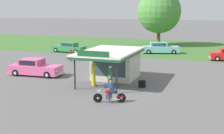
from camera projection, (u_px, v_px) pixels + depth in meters
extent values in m
plane|color=#5B5959|center=(115.00, 95.00, 23.41)|extent=(300.00, 300.00, 0.00)
cube|color=#3D6B2D|center=(175.00, 48.00, 51.11)|extent=(120.00, 24.00, 0.01)
cube|color=beige|center=(116.00, 64.00, 28.76)|extent=(3.75, 3.54, 2.66)
cube|color=#384C56|center=(109.00, 67.00, 27.13)|extent=(3.00, 0.05, 1.70)
cube|color=silver|center=(110.00, 51.00, 26.99)|extent=(4.45, 7.30, 0.16)
cube|color=#195128|center=(110.00, 54.00, 27.02)|extent=(4.45, 7.30, 0.18)
cube|color=#195128|center=(93.00, 54.00, 23.59)|extent=(2.63, 0.08, 0.44)
cylinder|color=black|center=(117.00, 76.00, 23.66)|extent=(0.12, 0.12, 2.66)
cylinder|color=black|center=(75.00, 73.00, 24.84)|extent=(0.12, 0.12, 2.66)
cube|color=slate|center=(94.00, 86.00, 26.02)|extent=(0.44, 0.44, 0.10)
cylinder|color=yellow|center=(94.00, 75.00, 25.84)|extent=(0.34, 0.34, 1.74)
cube|color=white|center=(93.00, 74.00, 25.66)|extent=(0.22, 0.02, 0.28)
sphere|color=#EACC4C|center=(93.00, 63.00, 25.65)|extent=(0.26, 0.26, 0.26)
cube|color=slate|center=(110.00, 87.00, 25.52)|extent=(0.44, 0.44, 0.10)
cylinder|color=#1E6B33|center=(110.00, 78.00, 25.37)|extent=(0.34, 0.34, 1.50)
cube|color=white|center=(109.00, 77.00, 25.19)|extent=(0.22, 0.02, 0.28)
sphere|color=white|center=(110.00, 67.00, 25.21)|extent=(0.26, 0.26, 0.26)
cylinder|color=black|center=(98.00, 98.00, 21.55)|extent=(0.63, 0.32, 0.64)
cylinder|color=silver|center=(98.00, 98.00, 21.55)|extent=(0.19, 0.17, 0.16)
cylinder|color=black|center=(121.00, 98.00, 21.56)|extent=(0.63, 0.32, 0.64)
cylinder|color=silver|center=(121.00, 98.00, 21.56)|extent=(0.19, 0.17, 0.16)
ellipsoid|color=#B21414|center=(108.00, 91.00, 21.47)|extent=(0.61, 0.42, 0.24)
cube|color=#59595E|center=(109.00, 96.00, 21.54)|extent=(0.50, 0.38, 0.36)
cube|color=black|center=(113.00, 92.00, 21.48)|extent=(0.54, 0.41, 0.10)
cylinder|color=silver|center=(99.00, 94.00, 21.50)|extent=(0.37, 0.19, 0.71)
cylinder|color=silver|center=(101.00, 89.00, 21.43)|extent=(0.28, 0.67, 0.04)
sphere|color=silver|center=(100.00, 91.00, 21.46)|extent=(0.16, 0.16, 0.16)
cube|color=#B21414|center=(121.00, 96.00, 21.54)|extent=(0.48, 0.32, 0.12)
cylinder|color=silver|center=(115.00, 99.00, 21.43)|extent=(0.69, 0.32, 0.18)
cube|color=#2D3351|center=(112.00, 91.00, 21.47)|extent=(0.49, 0.46, 0.14)
cylinder|color=#2D3351|center=(109.00, 98.00, 21.39)|extent=(0.19, 0.26, 0.56)
cylinder|color=#2D3351|center=(109.00, 96.00, 21.70)|extent=(0.19, 0.26, 0.56)
cylinder|color=#2D4C8C|center=(112.00, 87.00, 21.41)|extent=(0.50, 0.44, 0.60)
sphere|color=#9E704C|center=(111.00, 82.00, 21.34)|extent=(0.22, 0.22, 0.22)
cylinder|color=#2D4C8C|center=(108.00, 87.00, 21.20)|extent=(0.53, 0.27, 0.31)
cylinder|color=#2D4C8C|center=(108.00, 85.00, 21.59)|extent=(0.53, 0.27, 0.31)
cube|color=#E55993|center=(36.00, 69.00, 30.13)|extent=(5.08, 2.21, 0.84)
cube|color=#E55993|center=(32.00, 62.00, 30.11)|extent=(2.18, 1.82, 0.62)
cube|color=#283847|center=(41.00, 62.00, 29.83)|extent=(0.13, 1.51, 0.49)
cube|color=#283847|center=(36.00, 60.00, 30.90)|extent=(1.77, 0.13, 0.47)
cube|color=#283847|center=(27.00, 63.00, 29.33)|extent=(1.77, 0.13, 0.47)
cube|color=silver|center=(59.00, 74.00, 29.48)|extent=(0.23, 1.84, 0.18)
cube|color=silver|center=(14.00, 71.00, 30.90)|extent=(0.23, 1.84, 0.18)
sphere|color=white|center=(62.00, 69.00, 30.00)|extent=(0.18, 0.18, 0.18)
sphere|color=white|center=(57.00, 72.00, 28.83)|extent=(0.18, 0.18, 0.18)
cylinder|color=black|center=(56.00, 71.00, 30.56)|extent=(0.67, 0.24, 0.66)
cylinder|color=silver|center=(56.00, 71.00, 30.56)|extent=(0.31, 0.24, 0.30)
cylinder|color=black|center=(47.00, 75.00, 28.86)|extent=(0.67, 0.24, 0.66)
cylinder|color=silver|center=(47.00, 75.00, 28.86)|extent=(0.31, 0.24, 0.30)
cylinder|color=black|center=(26.00, 69.00, 31.51)|extent=(0.67, 0.24, 0.66)
cylinder|color=silver|center=(26.00, 69.00, 31.51)|extent=(0.31, 0.24, 0.30)
cylinder|color=black|center=(16.00, 73.00, 29.81)|extent=(0.67, 0.24, 0.66)
cylinder|color=silver|center=(16.00, 73.00, 29.81)|extent=(0.31, 0.24, 0.30)
cube|color=#2D844C|center=(69.00, 48.00, 45.86)|extent=(5.13, 2.20, 0.75)
cube|color=#2D844C|center=(70.00, 44.00, 45.68)|extent=(2.24, 1.75, 0.52)
cube|color=#283847|center=(64.00, 44.00, 46.10)|extent=(0.16, 1.40, 0.42)
cube|color=#283847|center=(67.00, 45.00, 44.98)|extent=(1.80, 0.18, 0.40)
cube|color=#283847|center=(72.00, 44.00, 46.37)|extent=(1.80, 0.18, 0.40)
cube|color=silver|center=(55.00, 49.00, 46.95)|extent=(0.26, 1.71, 0.18)
cube|color=silver|center=(84.00, 51.00, 44.87)|extent=(0.26, 1.71, 0.18)
sphere|color=white|center=(52.00, 48.00, 46.38)|extent=(0.18, 0.18, 0.18)
sphere|color=white|center=(57.00, 47.00, 47.41)|extent=(0.18, 0.18, 0.18)
cylinder|color=black|center=(56.00, 50.00, 45.85)|extent=(0.67, 0.25, 0.66)
cylinder|color=silver|center=(56.00, 50.00, 45.85)|extent=(0.31, 0.24, 0.30)
cylinder|color=black|center=(62.00, 49.00, 47.35)|extent=(0.67, 0.25, 0.66)
cylinder|color=silver|center=(62.00, 49.00, 47.35)|extent=(0.31, 0.24, 0.30)
cylinder|color=black|center=(76.00, 51.00, 44.46)|extent=(0.67, 0.25, 0.66)
cylinder|color=silver|center=(76.00, 51.00, 44.46)|extent=(0.31, 0.24, 0.30)
cylinder|color=black|center=(82.00, 50.00, 45.95)|extent=(0.67, 0.25, 0.66)
cylinder|color=silver|center=(82.00, 50.00, 45.95)|extent=(0.31, 0.24, 0.30)
cube|color=#7AC6D1|center=(161.00, 49.00, 44.71)|extent=(5.51, 3.31, 0.84)
cube|color=#7AC6D1|center=(159.00, 44.00, 44.59)|extent=(2.73, 2.25, 0.59)
cube|color=#283847|center=(167.00, 44.00, 44.53)|extent=(0.47, 1.40, 0.47)
cube|color=#283847|center=(158.00, 44.00, 45.37)|extent=(1.92, 0.62, 0.45)
cube|color=#283847|center=(159.00, 45.00, 43.80)|extent=(1.92, 0.62, 0.45)
cube|color=silver|center=(179.00, 51.00, 44.64)|extent=(0.64, 1.72, 0.18)
cube|color=silver|center=(142.00, 51.00, 44.89)|extent=(0.64, 1.72, 0.18)
sphere|color=white|center=(178.00, 48.00, 45.16)|extent=(0.18, 0.18, 0.18)
sphere|color=white|center=(180.00, 50.00, 43.99)|extent=(0.18, 0.18, 0.18)
cylinder|color=black|center=(172.00, 50.00, 45.53)|extent=(0.69, 0.39, 0.66)
cylinder|color=silver|center=(172.00, 50.00, 45.53)|extent=(0.35, 0.30, 0.30)
cylinder|color=black|center=(174.00, 52.00, 43.82)|extent=(0.69, 0.39, 0.66)
cylinder|color=silver|center=(174.00, 52.00, 43.82)|extent=(0.35, 0.30, 0.30)
cylinder|color=black|center=(148.00, 50.00, 45.69)|extent=(0.69, 0.39, 0.66)
cylinder|color=silver|center=(148.00, 50.00, 45.69)|extent=(0.35, 0.30, 0.30)
cylinder|color=black|center=(149.00, 52.00, 43.99)|extent=(0.69, 0.39, 0.66)
cylinder|color=silver|center=(149.00, 52.00, 43.99)|extent=(0.35, 0.30, 0.30)
cube|color=silver|center=(210.00, 58.00, 39.14)|extent=(0.39, 1.85, 0.18)
cylinder|color=black|center=(216.00, 56.00, 39.85)|extent=(0.68, 0.29, 0.66)
cylinder|color=silver|center=(216.00, 56.00, 39.85)|extent=(0.33, 0.26, 0.30)
cylinder|color=black|center=(217.00, 59.00, 38.09)|extent=(0.68, 0.29, 0.66)
cylinder|color=silver|center=(217.00, 59.00, 38.09)|extent=(0.33, 0.26, 0.30)
cylinder|color=brown|center=(71.00, 58.00, 38.27)|extent=(0.26, 0.26, 0.78)
cylinder|color=#B21E23|center=(71.00, 53.00, 38.15)|extent=(0.34, 0.34, 0.55)
sphere|color=tan|center=(71.00, 49.00, 38.08)|extent=(0.21, 0.21, 0.21)
cylinder|color=black|center=(71.00, 49.00, 38.06)|extent=(0.34, 0.34, 0.02)
cylinder|color=brown|center=(158.00, 37.00, 53.72)|extent=(0.59, 0.59, 3.07)
sphere|color=#4C893D|center=(159.00, 11.00, 52.91)|extent=(7.45, 7.45, 7.45)
sphere|color=#4C893D|center=(161.00, 16.00, 52.58)|extent=(4.40, 4.40, 4.40)
cylinder|color=black|center=(142.00, 86.00, 25.72)|extent=(0.60, 0.60, 0.18)
cylinder|color=black|center=(142.00, 84.00, 25.69)|extent=(0.60, 0.60, 0.18)
cylinder|color=black|center=(142.00, 82.00, 25.65)|extent=(0.60, 0.60, 0.18)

